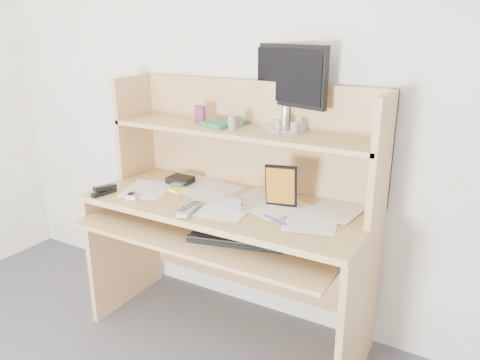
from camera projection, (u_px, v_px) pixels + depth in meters
The scene contains 19 objects.
back_wall at pixel (258, 90), 2.37m from camera, with size 3.60×0.04×2.50m, color white.
desk at pixel (234, 207), 2.35m from camera, with size 1.40×0.70×1.30m.
paper_clutter at pixel (226, 201), 2.26m from camera, with size 1.32×0.54×0.01m, color white.
keyboard at pixel (237, 238), 2.07m from camera, with size 0.45×0.25×0.03m.
tv_remote at pixel (189, 209), 2.13m from camera, with size 0.05×0.18×0.02m, color #A8A7A3.
flip_phone at pixel (132, 195), 2.31m from camera, with size 0.05×0.09×0.02m, color silver.
stapler at pixel (104, 190), 2.35m from camera, with size 0.04×0.13×0.04m, color black.
wallet at pixel (180, 180), 2.51m from camera, with size 0.13×0.10×0.03m, color black.
sticky_note_pad at pixel (179, 189), 2.41m from camera, with size 0.08×0.08×0.01m, color yellow.
digital_camera at pixel (237, 202), 2.16m from camera, with size 0.09×0.04×0.06m, color #A6A6A8.
game_case at pixel (281, 186), 2.15m from camera, with size 0.15×0.02×0.21m, color black.
blue_pen at pixel (275, 219), 2.03m from camera, with size 0.01×0.01×0.14m, color #1834BB.
card_box at pixel (200, 114), 2.40m from camera, with size 0.07×0.02×0.09m, color maroon.
shelf_book at pixel (224, 123), 2.36m from camera, with size 0.15×0.21×0.02m, color #348241.
chip_stack_a at pixel (239, 122), 2.31m from camera, with size 0.04×0.04×0.06m, color black.
chip_stack_b at pixel (232, 123), 2.24m from camera, with size 0.04×0.04×0.07m, color silver.
chip_stack_c at pixel (295, 128), 2.17m from camera, with size 0.04×0.04×0.05m, color black.
chip_stack_d at pixel (278, 127), 2.17m from camera, with size 0.04×0.04×0.06m, color silver.
monitor at pixel (287, 84), 2.23m from camera, with size 0.45×0.23×0.40m.
Camera 1 is at (1.12, -0.32, 1.55)m, focal length 35.00 mm.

